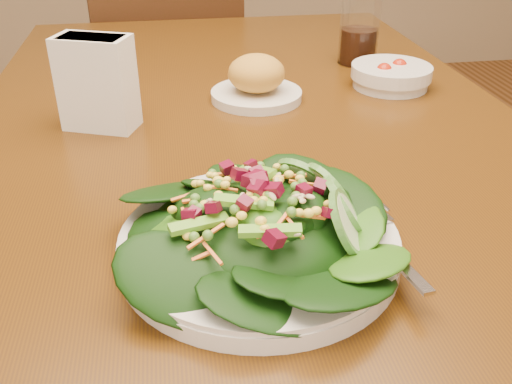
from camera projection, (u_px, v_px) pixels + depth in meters
dining_table at (247, 171)px, 0.99m from camera, size 0.90×1.40×0.75m
chair_far at (165, 74)px, 1.83m from camera, size 0.53×0.54×0.99m
salad_plate at (269, 227)px, 0.59m from camera, size 0.30×0.30×0.09m
bread_plate at (256, 82)px, 0.99m from camera, size 0.16×0.16×0.08m
tomato_bowl at (391, 76)px, 1.05m from camera, size 0.15×0.15×0.05m
drinking_glass at (359, 34)px, 1.16m from camera, size 0.08×0.08×0.14m
napkin_holder at (97, 81)px, 0.86m from camera, size 0.12×0.10×0.14m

